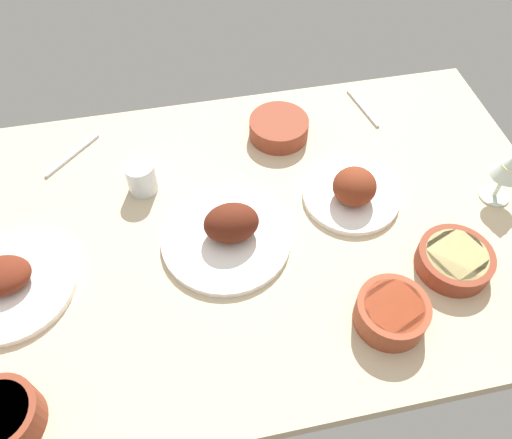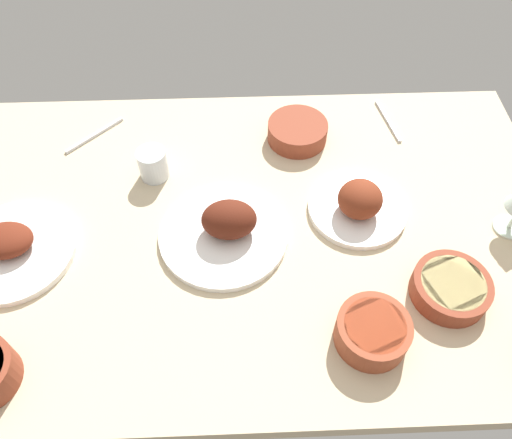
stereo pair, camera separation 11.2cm
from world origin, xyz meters
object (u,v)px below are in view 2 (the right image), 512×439
object	(u,v)px
bowl_pasta	(451,287)
bowl_cream	(297,131)
plate_center_main	(10,247)
plate_near_viewer	(359,204)
bowl_sauce	(373,331)
plate_far_side	(226,229)
spoon_loose	(95,135)
water_tumbler	(153,164)
fork_loose	(388,121)

from	to	relation	value
bowl_pasta	bowl_cream	bearing A→B (deg)	119.94
plate_center_main	plate_near_viewer	xyz separation A→B (cm)	(76.65, 8.21, 1.27)
plate_center_main	bowl_cream	distance (cm)	72.89
plate_center_main	bowl_pasta	size ratio (longest dim) A/B	1.72
plate_center_main	bowl_sauce	xyz separation A→B (cm)	(74.21, -22.93, 1.47)
bowl_pasta	bowl_sauce	world-z (taller)	bowl_sauce
bowl_cream	plate_center_main	bearing A→B (deg)	-153.00
plate_near_viewer	plate_far_side	world-z (taller)	same
plate_far_side	bowl_cream	world-z (taller)	plate_far_side
plate_center_main	plate_near_viewer	bearing A→B (deg)	6.11
plate_near_viewer	plate_far_side	xyz separation A→B (cm)	(-30.17, -5.54, -0.42)
bowl_sauce	spoon_loose	bearing A→B (deg)	136.46
plate_far_side	water_tumbler	bearing A→B (deg)	132.46
water_tumbler	fork_loose	size ratio (longest dim) A/B	0.48
bowl_cream	water_tumbler	distance (cm)	37.64
plate_far_side	bowl_pasta	size ratio (longest dim) A/B	1.82
plate_near_viewer	spoon_loose	xyz separation A→B (cm)	(-64.53, 27.88, -2.75)
water_tumbler	bowl_sauce	bearing A→B (deg)	-44.66
plate_near_viewer	bowl_pasta	xyz separation A→B (cm)	(15.25, -21.92, -0.56)
plate_far_side	bowl_sauce	bearing A→B (deg)	-42.70
plate_far_side	bowl_pasta	bearing A→B (deg)	-19.82
fork_loose	spoon_loose	size ratio (longest dim) A/B	0.92
bowl_cream	bowl_sauce	distance (cm)	56.79
water_tumbler	bowl_pasta	bearing A→B (deg)	-29.38
bowl_sauce	spoon_loose	size ratio (longest dim) A/B	0.80
spoon_loose	plate_far_side	bearing A→B (deg)	-88.32
bowl_cream	fork_loose	xyz separation A→B (cm)	(25.05, 5.60, -2.37)
plate_near_viewer	bowl_pasta	size ratio (longest dim) A/B	1.44
fork_loose	spoon_loose	xyz separation A→B (cm)	(-77.88, -2.61, 0.00)
plate_near_viewer	plate_center_main	bearing A→B (deg)	-173.89
plate_center_main	spoon_loose	size ratio (longest dim) A/B	1.52
plate_near_viewer	fork_loose	distance (cm)	33.39
bowl_pasta	spoon_loose	bearing A→B (deg)	148.03
plate_center_main	bowl_cream	xyz separation A→B (cm)	(64.94, 33.09, 0.90)
plate_near_viewer	bowl_cream	bearing A→B (deg)	115.19
plate_center_main	spoon_loose	world-z (taller)	plate_center_main
plate_center_main	bowl_sauce	size ratio (longest dim) A/B	1.91
plate_far_side	bowl_sauce	size ratio (longest dim) A/B	2.02
plate_far_side	spoon_loose	world-z (taller)	plate_far_side
spoon_loose	fork_loose	bearing A→B (deg)	-42.20
plate_center_main	fork_loose	size ratio (longest dim) A/B	1.65
plate_far_side	spoon_loose	bearing A→B (deg)	135.80
plate_center_main	bowl_pasta	distance (cm)	92.91
bowl_sauce	fork_loose	size ratio (longest dim) A/B	0.86
bowl_sauce	plate_near_viewer	bearing A→B (deg)	85.53
plate_center_main	fork_loose	bearing A→B (deg)	23.26
spoon_loose	bowl_pasta	bearing A→B (deg)	-76.08
plate_far_side	bowl_pasta	xyz separation A→B (cm)	(45.42, -16.37, -0.15)
bowl_cream	water_tumbler	world-z (taller)	water_tumbler
spoon_loose	plate_near_viewer	bearing A→B (deg)	-67.48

